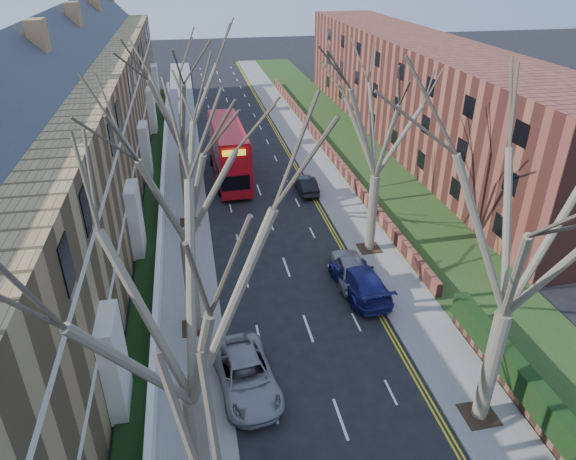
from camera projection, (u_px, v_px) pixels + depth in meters
pavement_left at (184, 168)px, 46.24m from camera, size 3.00×102.00×0.12m
pavement_right at (313, 159)px, 48.26m from camera, size 3.00×102.00×0.12m
terrace_left at (65, 143)px, 35.45m from camera, size 9.70×78.00×13.60m
flats_right at (416, 91)px, 51.30m from camera, size 13.97×54.00×10.00m
front_wall_left at (162, 201)px, 38.79m from camera, size 0.30×78.00×1.00m
grass_verge_right at (359, 155)px, 48.97m from camera, size 6.00×102.00×0.06m
tree_left_mid at (179, 284)px, 13.27m from camera, size 10.50×10.50×14.71m
tree_left_far at (178, 161)px, 22.06m from camera, size 10.15×10.15×14.22m
tree_left_dist at (176, 89)px, 32.28m from camera, size 10.50×10.50×14.71m
tree_right_mid at (529, 213)px, 16.92m from camera, size 10.50×10.50×14.71m
tree_right_far at (381, 110)px, 29.16m from camera, size 10.15×10.15×14.22m
double_decker_bus at (229, 153)px, 43.36m from camera, size 2.97×10.91×4.54m
car_left_far at (246, 375)px, 22.57m from camera, size 3.01×5.49×1.46m
car_right_near at (360, 280)px, 29.06m from camera, size 2.67×5.65×1.59m
car_right_mid at (350, 268)px, 30.18m from camera, size 2.20×4.69×1.55m
car_right_far at (306, 185)px, 41.42m from camera, size 1.38×3.93×1.29m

